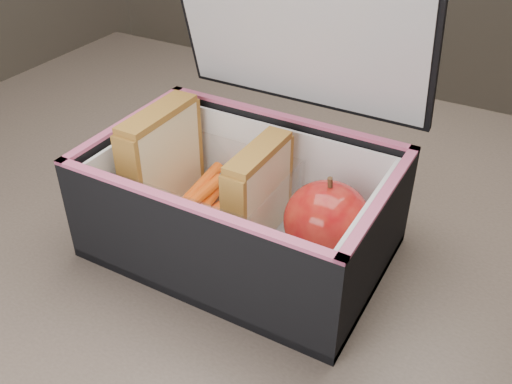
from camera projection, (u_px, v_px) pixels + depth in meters
kitchen_table at (303, 302)px, 0.64m from camera, size 1.20×0.80×0.75m
lunch_bag at (244, 196)px, 0.54m from camera, size 0.28×0.23×0.28m
plastic_tub at (209, 193)px, 0.57m from camera, size 0.16×0.11×0.07m
sandwich_left at (162, 159)px, 0.58m from camera, size 0.03×0.10×0.11m
sandwich_right at (258, 194)px, 0.54m from camera, size 0.02×0.09×0.10m
carrot_sticks at (205, 198)px, 0.59m from camera, size 0.05×0.15×0.03m
paper_napkin at (326, 255)px, 0.54m from camera, size 0.07×0.08×0.01m
red_apple at (327, 221)px, 0.52m from camera, size 0.08×0.08×0.08m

